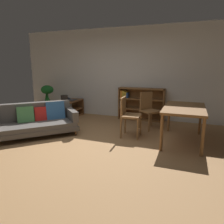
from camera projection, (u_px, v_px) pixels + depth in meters
name	position (u px, v px, depth m)	size (l,w,h in m)	color
ground_plane	(80.00, 146.00, 4.21)	(8.16, 8.16, 0.00)	#A87A4C
back_wall_panel	(122.00, 74.00, 6.38)	(6.80, 0.10, 2.70)	silver
fabric_couch	(35.00, 121.00, 4.85)	(1.89, 1.91, 0.73)	brown
media_console	(69.00, 110.00, 6.46)	(0.43, 1.18, 0.52)	brown
open_laptop	(70.00, 99.00, 6.57)	(0.40, 0.31, 0.08)	#333338
desk_speaker	(64.00, 99.00, 6.18)	(0.20, 0.20, 0.21)	#2D2823
potted_floor_plant	(48.00, 98.00, 6.78)	(0.40, 0.40, 0.97)	#9E9389
dining_table	(184.00, 111.00, 4.30)	(0.81, 1.41, 0.75)	brown
dining_chair_near	(149.00, 108.00, 5.29)	(0.58, 0.59, 0.93)	olive
dining_chair_far	(128.00, 114.00, 4.67)	(0.44, 0.46, 0.90)	olive
bookshelf	(139.00, 104.00, 6.21)	(1.35, 0.30, 0.95)	brown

